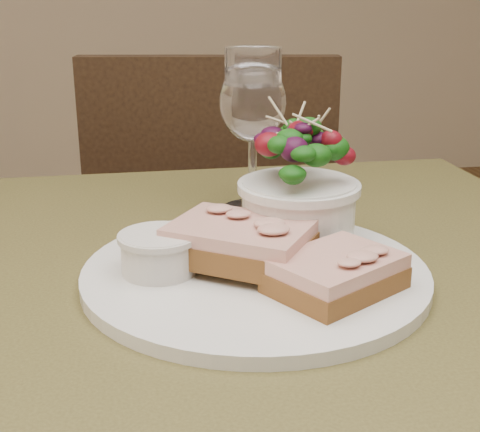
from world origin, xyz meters
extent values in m
cube|color=#40391B|center=(0.00, 0.00, 0.73)|extent=(0.80, 0.80, 0.04)
cylinder|color=black|center=(0.34, 0.34, 0.35)|extent=(0.05, 0.05, 0.71)
cube|color=black|center=(0.08, 0.72, 0.45)|extent=(0.48, 0.48, 0.04)
cube|color=black|center=(0.05, 0.53, 0.68)|extent=(0.42, 0.11, 0.45)
cube|color=black|center=(0.08, 0.72, 0.23)|extent=(0.41, 0.41, 0.45)
cylinder|color=white|center=(0.03, 0.00, 0.76)|extent=(0.31, 0.31, 0.01)
cube|color=#4F2A15|center=(0.08, -0.06, 0.77)|extent=(0.13, 0.12, 0.02)
cube|color=beige|center=(0.08, -0.06, 0.79)|extent=(0.13, 0.12, 0.01)
cube|color=#4F2A15|center=(0.01, 0.01, 0.78)|extent=(0.15, 0.14, 0.02)
cube|color=beige|center=(0.01, 0.01, 0.80)|extent=(0.15, 0.14, 0.01)
cylinder|color=silver|center=(-0.06, 0.01, 0.78)|extent=(0.07, 0.07, 0.04)
cylinder|color=brown|center=(-0.06, 0.01, 0.80)|extent=(0.06, 0.06, 0.01)
cylinder|color=white|center=(0.08, 0.06, 0.79)|extent=(0.11, 0.11, 0.06)
ellipsoid|color=#0C3509|center=(0.08, 0.06, 0.85)|extent=(0.10, 0.10, 0.06)
ellipsoid|color=#0C3509|center=(-0.06, 0.08, 0.77)|extent=(0.04, 0.04, 0.01)
sphere|color=maroon|center=(-0.07, 0.07, 0.77)|extent=(0.02, 0.02, 0.02)
cylinder|color=white|center=(0.06, 0.20, 0.75)|extent=(0.07, 0.07, 0.00)
cylinder|color=white|center=(0.06, 0.20, 0.80)|extent=(0.01, 0.01, 0.09)
ellipsoid|color=white|center=(0.06, 0.20, 0.88)|extent=(0.08, 0.08, 0.09)
camera|label=1|loc=(-0.09, -0.54, 1.00)|focal=50.00mm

